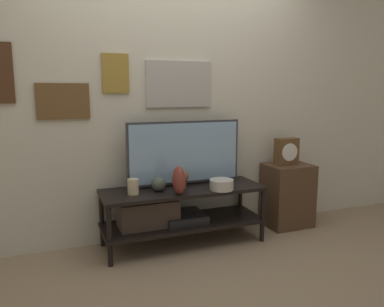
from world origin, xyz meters
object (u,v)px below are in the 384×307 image
television (185,152)px  candle_jar (133,187)px  vase_round_glass (159,184)px  mantel_clock (287,151)px  decorative_bust (182,178)px  vase_urn_stoneware (179,180)px  vase_wide_bowl (222,185)px

television → candle_jar: bearing=-165.2°
vase_round_glass → mantel_clock: (1.33, 0.08, 0.19)m
candle_jar → decorative_bust: size_ratio=0.79×
mantel_clock → candle_jar: bearing=-176.4°
vase_round_glass → mantel_clock: size_ratio=0.47×
vase_urn_stoneware → candle_jar: 0.38m
vase_wide_bowl → candle_jar: candle_jar is taller
decorative_bust → mantel_clock: (1.11, 0.06, 0.15)m
vase_round_glass → candle_jar: 0.22m
television → decorative_bust: (-0.06, -0.10, -0.20)m
vase_urn_stoneware → candle_jar: size_ratio=1.85×
decorative_bust → vase_wide_bowl: bearing=-29.4°
vase_urn_stoneware → decorative_bust: 0.20m
vase_urn_stoneware → candle_jar: vase_urn_stoneware is taller
mantel_clock → vase_wide_bowl: bearing=-164.2°
television → candle_jar: television is taller
candle_jar → mantel_clock: 1.56m
vase_urn_stoneware → vase_wide_bowl: vase_urn_stoneware is taller
television → candle_jar: size_ratio=8.12×
television → mantel_clock: (1.05, -0.04, -0.05)m
decorative_bust → candle_jar: bearing=-175.7°
mantel_clock → television: bearing=178.1°
mantel_clock → vase_round_glass: bearing=-176.6°
vase_round_glass → decorative_bust: (0.22, 0.02, 0.03)m
vase_round_glass → mantel_clock: mantel_clock is taller
candle_jar → mantel_clock: mantel_clock is taller
vase_urn_stoneware → decorative_bust: bearing=62.1°
candle_jar → decorative_bust: 0.44m
television → vase_wide_bowl: 0.44m
vase_round_glass → candle_jar: bearing=-175.6°
vase_round_glass → vase_urn_stoneware: 0.21m
television → mantel_clock: size_ratio=3.96×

